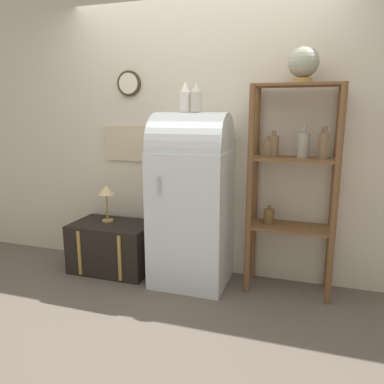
{
  "coord_description": "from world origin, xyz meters",
  "views": [
    {
      "loc": [
        0.99,
        -2.77,
        1.52
      ],
      "look_at": [
        0.01,
        0.26,
        0.84
      ],
      "focal_mm": 35.0,
      "sensor_mm": 36.0,
      "label": 1
    }
  ],
  "objects_px": {
    "suitcase_trunk": "(113,247)",
    "vase_center": "(196,98)",
    "desk_lamp": "(106,193)",
    "globe": "(304,63)",
    "vase_left": "(185,98)",
    "refrigerator": "(191,197)"
  },
  "relations": [
    {
      "from": "vase_left",
      "to": "desk_lamp",
      "type": "xyz_separation_m",
      "value": [
        -0.82,
        0.04,
        -0.88
      ]
    },
    {
      "from": "refrigerator",
      "to": "desk_lamp",
      "type": "bearing_deg",
      "value": 176.79
    },
    {
      "from": "globe",
      "to": "vase_center",
      "type": "height_order",
      "value": "globe"
    },
    {
      "from": "vase_left",
      "to": "vase_center",
      "type": "height_order",
      "value": "vase_left"
    },
    {
      "from": "refrigerator",
      "to": "vase_center",
      "type": "distance_m",
      "value": 0.84
    },
    {
      "from": "refrigerator",
      "to": "vase_left",
      "type": "height_order",
      "value": "vase_left"
    },
    {
      "from": "suitcase_trunk",
      "to": "globe",
      "type": "bearing_deg",
      "value": 2.39
    },
    {
      "from": "desk_lamp",
      "to": "vase_left",
      "type": "bearing_deg",
      "value": -2.69
    },
    {
      "from": "vase_center",
      "to": "desk_lamp",
      "type": "height_order",
      "value": "vase_center"
    },
    {
      "from": "refrigerator",
      "to": "vase_center",
      "type": "relative_size",
      "value": 6.15
    },
    {
      "from": "refrigerator",
      "to": "globe",
      "type": "bearing_deg",
      "value": 4.94
    },
    {
      "from": "globe",
      "to": "vase_center",
      "type": "bearing_deg",
      "value": -174.77
    },
    {
      "from": "desk_lamp",
      "to": "vase_center",
      "type": "bearing_deg",
      "value": -3.1
    },
    {
      "from": "vase_left",
      "to": "desk_lamp",
      "type": "distance_m",
      "value": 1.2
    },
    {
      "from": "refrigerator",
      "to": "desk_lamp",
      "type": "distance_m",
      "value": 0.88
    },
    {
      "from": "refrigerator",
      "to": "vase_left",
      "type": "distance_m",
      "value": 0.85
    },
    {
      "from": "suitcase_trunk",
      "to": "desk_lamp",
      "type": "relative_size",
      "value": 2.12
    },
    {
      "from": "refrigerator",
      "to": "globe",
      "type": "height_order",
      "value": "globe"
    },
    {
      "from": "globe",
      "to": "vase_left",
      "type": "relative_size",
      "value": 1.1
    },
    {
      "from": "globe",
      "to": "vase_center",
      "type": "relative_size",
      "value": 1.11
    },
    {
      "from": "globe",
      "to": "vase_left",
      "type": "bearing_deg",
      "value": -176.02
    },
    {
      "from": "suitcase_trunk",
      "to": "vase_center",
      "type": "relative_size",
      "value": 3.09
    }
  ]
}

